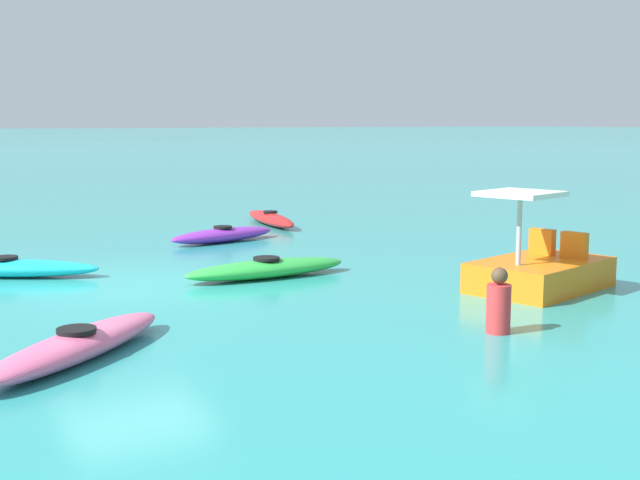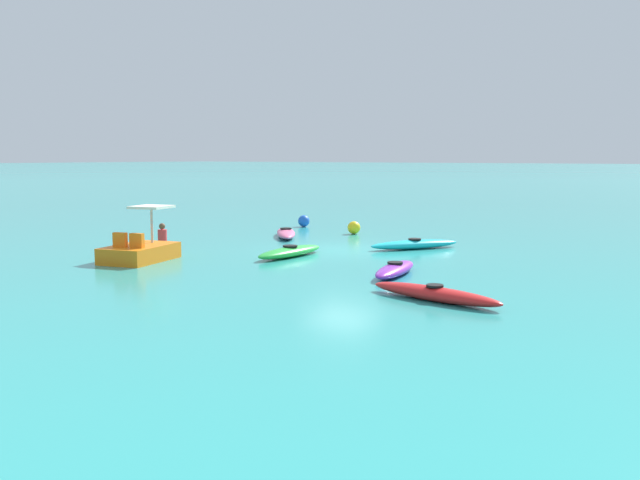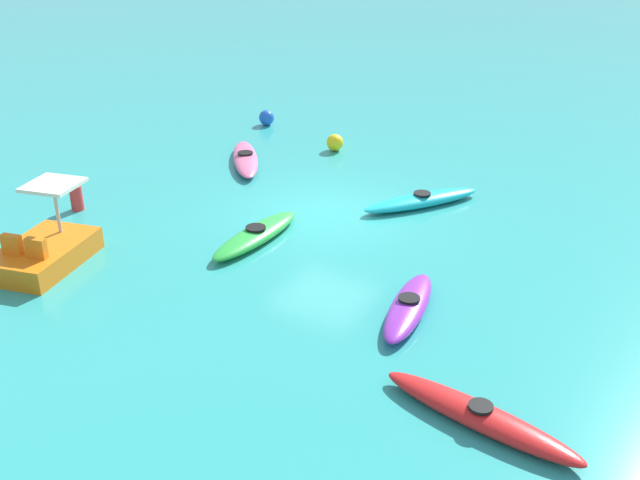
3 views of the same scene
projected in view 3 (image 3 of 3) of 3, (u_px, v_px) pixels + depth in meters
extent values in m
plane|color=teal|center=(325.00, 213.00, 18.85)|extent=(600.00, 600.00, 0.00)
ellipsoid|color=green|center=(256.00, 235.00, 17.27)|extent=(0.78, 3.13, 0.32)
cylinder|color=black|center=(256.00, 228.00, 17.19)|extent=(0.48, 0.48, 0.05)
ellipsoid|color=pink|center=(245.00, 159.00, 22.16)|extent=(2.65, 3.02, 0.32)
cylinder|color=black|center=(245.00, 153.00, 22.08)|extent=(0.65, 0.65, 0.05)
ellipsoid|color=purple|center=(409.00, 307.00, 14.29)|extent=(1.18, 2.84, 0.32)
cylinder|color=black|center=(409.00, 298.00, 14.21)|extent=(0.50, 0.50, 0.05)
ellipsoid|color=red|center=(480.00, 416.00, 11.32)|extent=(3.47, 1.16, 0.32)
cylinder|color=black|center=(481.00, 406.00, 11.24)|extent=(0.45, 0.45, 0.05)
ellipsoid|color=#19B7C6|center=(422.00, 200.00, 19.21)|extent=(2.49, 3.22, 0.32)
cylinder|color=black|center=(422.00, 194.00, 19.13)|extent=(0.62, 0.62, 0.05)
cube|color=orange|center=(44.00, 255.00, 16.12)|extent=(2.04, 2.69, 0.50)
cube|color=orange|center=(12.00, 245.00, 15.51)|extent=(0.47, 0.26, 0.44)
cube|color=orange|center=(36.00, 248.00, 15.36)|extent=(0.47, 0.26, 0.44)
cylinder|color=#B2B2B7|center=(57.00, 209.00, 16.38)|extent=(0.08, 0.08, 1.10)
cube|color=silver|center=(53.00, 185.00, 16.12)|extent=(1.34, 1.34, 0.08)
sphere|color=yellow|center=(335.00, 143.00, 23.24)|extent=(0.54, 0.54, 0.54)
sphere|color=blue|center=(267.00, 118.00, 25.79)|extent=(0.53, 0.53, 0.53)
cylinder|color=red|center=(77.00, 198.00, 18.91)|extent=(0.45, 0.45, 0.65)
sphere|color=brown|center=(74.00, 182.00, 18.71)|extent=(0.22, 0.22, 0.22)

